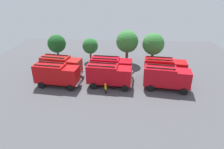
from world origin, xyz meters
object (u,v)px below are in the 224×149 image
Objects in this scene: firefighter_0 at (175,67)px; tree_0 at (57,44)px; tree_3 at (153,44)px; traffic_cone_0 at (113,71)px; tree_2 at (127,42)px; tree_1 at (90,46)px; fire_truck_4 at (111,67)px; firefighter_1 at (106,88)px; traffic_cone_1 at (133,72)px; fire_truck_3 at (61,65)px; fire_truck_5 at (164,68)px; fire_truck_1 at (109,75)px; fire_truck_2 at (166,77)px; fire_truck_0 at (57,74)px.

firefighter_0 is 0.29× the size of tree_0.
tree_3 reaches higher than firefighter_0.
firefighter_0 is 11.85m from traffic_cone_0.
tree_2 reaches higher than traffic_cone_0.
firefighter_0 is at bearing -14.91° from tree_1.
fire_truck_4 is 4.58× the size of firefighter_1.
tree_1 is 8.54× the size of traffic_cone_1.
fire_truck_4 is 4.46× the size of firefighter_0.
fire_truck_3 is 10.08m from firefighter_1.
firefighter_0 is at bearing 21.25° from fire_truck_4.
traffic_cone_1 is (12.81, 2.25, -1.86)m from fire_truck_3.
tree_0 reaches higher than fire_truck_5.
tree_0 is at bearing 156.98° from traffic_cone_0.
fire_truck_1 is at bearing -66.73° from tree_1.
tree_0 reaches higher than traffic_cone_1.
tree_3 is 7.10m from traffic_cone_1.
traffic_cone_0 is at bearing 179.90° from traffic_cone_1.
traffic_cone_1 is at bearing 138.32° from fire_truck_2.
traffic_cone_0 is (-9.03, 2.16, -1.78)m from fire_truck_5.
tree_0 is at bearing -70.22° from firefighter_1.
traffic_cone_0 is (-8.70, 5.83, -1.78)m from fire_truck_2.
fire_truck_0 is 1.00× the size of fire_truck_1.
tree_2 reaches higher than firefighter_0.
traffic_cone_1 is (12.49, 5.88, -1.86)m from fire_truck_0.
fire_truck_3 is 1.01× the size of fire_truck_4.
fire_truck_4 reaches higher than traffic_cone_0.
fire_truck_3 reaches higher than firefighter_1.
traffic_cone_0 is at bearing -48.13° from tree_1.
tree_0 reaches higher than fire_truck_2.
tree_2 is at bearing 137.89° from fire_truck_5.
fire_truck_2 is 7.82m from traffic_cone_1.
fire_truck_1 is 4.59× the size of firefighter_1.
tree_3 is (-1.32, 6.40, 2.30)m from fire_truck_5.
tree_1 is (6.90, 0.59, -0.52)m from tree_0.
tree_2 is 1.04× the size of tree_3.
fire_truck_4 is at bearing -150.69° from traffic_cone_1.
traffic_cone_0 is (0.27, 5.53, -1.78)m from fire_truck_1.
tree_3 is 9.70m from traffic_cone_0.
tree_0 is 9.86× the size of traffic_cone_1.
fire_truck_2 is at bearing 3.39° from fire_truck_1.
firefighter_0 is at bearing 8.61° from traffic_cone_1.
fire_truck_0 is at bearing -73.10° from tree_0.
firefighter_1 reaches higher than traffic_cone_1.
tree_2 is at bearing 158.82° from firefighter_0.
fire_truck_0 is 10.62m from traffic_cone_0.
tree_3 is (-4.06, 3.05, 3.53)m from firefighter_0.
fire_truck_2 is at bearing -112.12° from firefighter_0.
fire_truck_0 is 1.48× the size of tree_1.
tree_3 is at bearing -6.45° from tree_1.
fire_truck_3 is 1.49× the size of tree_1.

